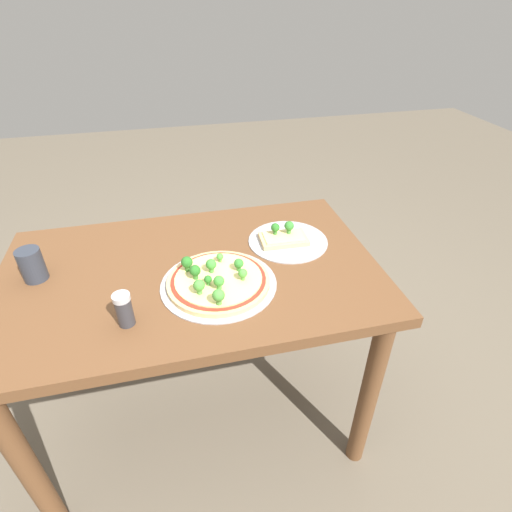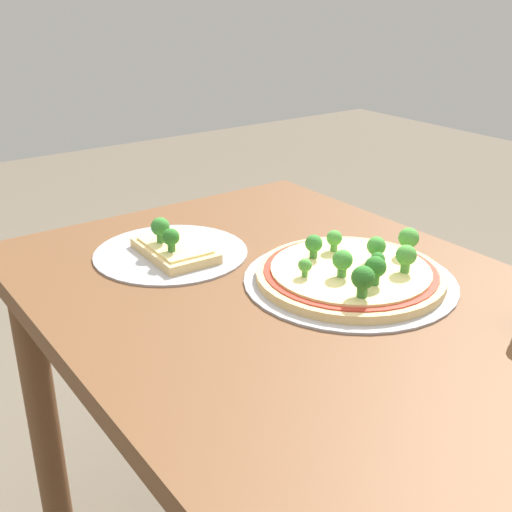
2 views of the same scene
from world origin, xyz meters
name	(u,v)px [view 2 (image 2 of 2)]	position (x,y,z in m)	size (l,w,h in m)	color
dining_table	(333,382)	(0.00, 0.00, 0.62)	(1.14, 0.71, 0.73)	brown
pizza_tray_whole	(352,273)	(-0.07, 0.10, 0.75)	(0.34, 0.34, 0.07)	#A3A3A8
pizza_tray_slice	(172,249)	(-0.33, -0.08, 0.74)	(0.27, 0.27, 0.07)	#A3A3A8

